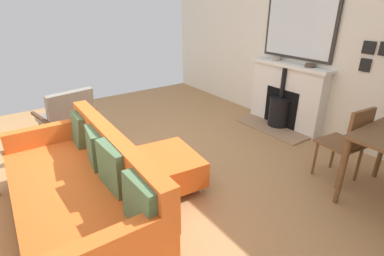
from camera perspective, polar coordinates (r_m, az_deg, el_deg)
ground_plane at (r=3.60m, az=-10.04°, el=-8.23°), size 5.40×6.11×0.01m
wall_left at (r=4.86m, az=19.83°, el=15.88°), size 0.12×6.11×2.65m
fireplace at (r=4.83m, az=17.71°, el=5.40°), size 0.62×1.34×1.01m
mirror_over_mantel at (r=4.72m, az=20.29°, el=18.13°), size 0.04×1.18×0.91m
mantel_bowl_near at (r=4.87m, az=16.21°, el=12.96°), size 0.13×0.13×0.05m
mantel_bowl_far at (r=4.52m, az=22.16°, el=11.33°), size 0.14×0.14×0.05m
sofa at (r=2.82m, az=-20.75°, el=-11.00°), size 0.96×2.09×0.81m
ottoman at (r=3.17m, az=-5.10°, el=-7.72°), size 0.73×0.79×0.37m
armchair_accent at (r=4.26m, az=-23.29°, el=2.54°), size 0.77×0.70×0.83m
dining_chair_near_fireplace at (r=3.51m, az=28.45°, el=-2.06°), size 0.44×0.44×0.89m
photo_gallery_row at (r=4.23m, az=31.88°, el=12.25°), size 0.02×0.31×0.38m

